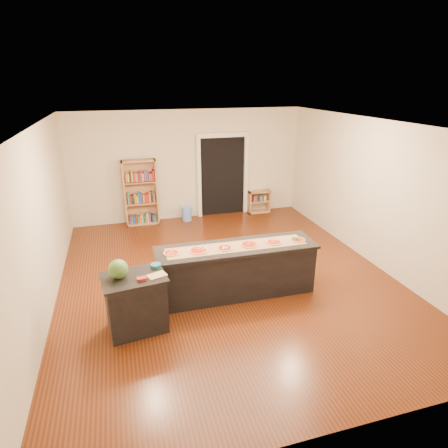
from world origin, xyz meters
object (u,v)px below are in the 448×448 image
object	(u,v)px
kitchen_island	(236,270)
bookshelf	(141,193)
side_counter	(136,303)
low_shelf	(259,201)
waste_bin	(187,213)
watermelon	(118,269)

from	to	relation	value
kitchen_island	bookshelf	bearing A→B (deg)	109.04
side_counter	low_shelf	world-z (taller)	side_counter
kitchen_island	waste_bin	distance (m)	3.82
side_counter	bookshelf	world-z (taller)	bookshelf
bookshelf	waste_bin	bearing A→B (deg)	-3.75
kitchen_island	side_counter	size ratio (longest dim) A/B	3.05
waste_bin	watermelon	size ratio (longest dim) A/B	1.36
bookshelf	low_shelf	world-z (taller)	bookshelf
side_counter	low_shelf	xyz separation A→B (m)	(3.62, 4.44, -0.13)
waste_bin	low_shelf	bearing A→B (deg)	2.47
bookshelf	waste_bin	distance (m)	1.30
side_counter	watermelon	size ratio (longest dim) A/B	3.22
side_counter	bookshelf	size ratio (longest dim) A/B	0.54
kitchen_island	low_shelf	size ratio (longest dim) A/B	4.37
side_counter	waste_bin	xyz separation A→B (m)	(1.56, 4.35, -0.26)
waste_bin	kitchen_island	bearing A→B (deg)	-87.83
side_counter	waste_bin	bearing A→B (deg)	62.69
side_counter	watermelon	xyz separation A→B (m)	(-0.19, 0.02, 0.57)
low_shelf	side_counter	bearing A→B (deg)	-129.18
kitchen_island	waste_bin	size ratio (longest dim) A/B	7.24
kitchen_island	low_shelf	bearing A→B (deg)	64.71
kitchen_island	waste_bin	bearing A→B (deg)	92.99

